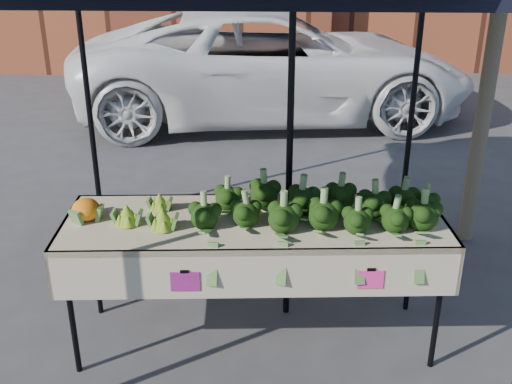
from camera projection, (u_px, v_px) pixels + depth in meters
ground at (262, 336)px, 4.16m from camera, size 90.00×90.00×0.00m
table at (255, 281)px, 3.97m from camera, size 2.45×0.95×0.90m
canopy at (237, 128)px, 3.98m from camera, size 3.16×3.16×2.74m
broccoli_heap at (317, 202)px, 3.76m from camera, size 1.57×0.54×0.23m
romanesco_cluster at (148, 206)px, 3.77m from camera, size 0.40×0.44×0.17m
cauliflower_pair at (86, 208)px, 3.76m from camera, size 0.17×0.17×0.16m
street_tree at (497, 24)px, 4.74m from camera, size 1.92×1.92×3.79m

